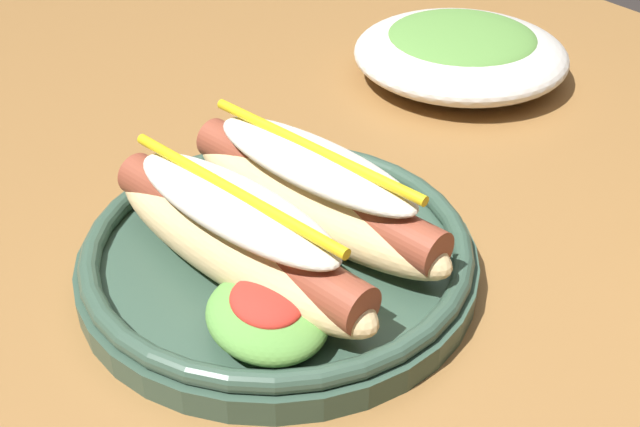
# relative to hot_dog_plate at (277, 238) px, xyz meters

# --- Properties ---
(dining_table) EXTENTS (1.46, 0.80, 0.74)m
(dining_table) POSITION_rel_hot_dog_plate_xyz_m (-0.08, 0.13, -0.12)
(dining_table) COLOR olive
(dining_table) RESTS_ON ground_plane
(hot_dog_plate) EXTENTS (0.23, 0.23, 0.08)m
(hot_dog_plate) POSITION_rel_hot_dog_plate_xyz_m (0.00, 0.00, 0.00)
(hot_dog_plate) COLOR #334C3D
(hot_dog_plate) RESTS_ON dining_table
(side_bowl) EXTENTS (0.18, 0.18, 0.05)m
(side_bowl) POSITION_rel_hot_dog_plate_xyz_m (-0.14, 0.27, -0.00)
(side_bowl) COLOR silver
(side_bowl) RESTS_ON dining_table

